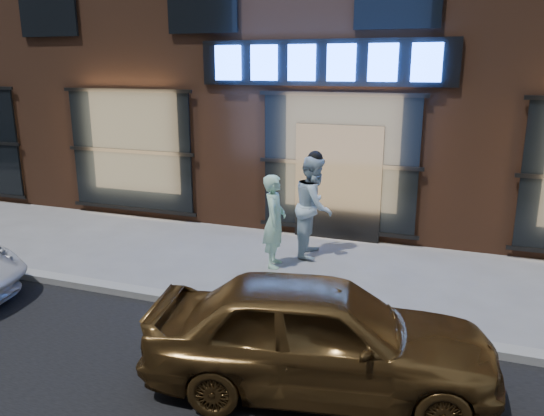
{
  "coord_description": "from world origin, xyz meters",
  "views": [
    {
      "loc": [
        2.33,
        -6.59,
        3.54
      ],
      "look_at": [
        -0.61,
        1.6,
        1.2
      ],
      "focal_mm": 35.0,
      "sensor_mm": 36.0,
      "label": 1
    }
  ],
  "objects": [
    {
      "name": "man_cap",
      "position": [
        -0.2,
        2.83,
        0.97
      ],
      "size": [
        0.82,
        1.01,
        1.93
      ],
      "primitive_type": "imported",
      "rotation": [
        0.0,
        0.0,
        1.67
      ],
      "color": "white",
      "rests_on": "ground"
    },
    {
      "name": "man_bowtie",
      "position": [
        -0.71,
        2.0,
        0.85
      ],
      "size": [
        0.52,
        0.69,
        1.7
      ],
      "primitive_type": "imported",
      "rotation": [
        0.0,
        0.0,
        1.78
      ],
      "color": "#C2FFE0",
      "rests_on": "ground"
    },
    {
      "name": "ground",
      "position": [
        0.0,
        0.0,
        0.0
      ],
      "size": [
        90.0,
        90.0,
        0.0
      ],
      "primitive_type": "plane",
      "color": "slate",
      "rests_on": "ground"
    },
    {
      "name": "gold_sedan",
      "position": [
        1.03,
        -1.41,
        0.66
      ],
      "size": [
        4.09,
        2.26,
        1.32
      ],
      "primitive_type": "imported",
      "rotation": [
        0.0,
        0.0,
        1.76
      ],
      "color": "brown",
      "rests_on": "ground"
    },
    {
      "name": "storefront_building",
      "position": [
        -0.0,
        7.99,
        5.15
      ],
      "size": [
        30.2,
        8.28,
        10.3
      ],
      "color": "#54301E",
      "rests_on": "ground"
    },
    {
      "name": "curb",
      "position": [
        0.0,
        0.0,
        0.06
      ],
      "size": [
        60.0,
        0.25,
        0.12
      ],
      "primitive_type": "cube",
      "color": "gray",
      "rests_on": "ground"
    }
  ]
}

